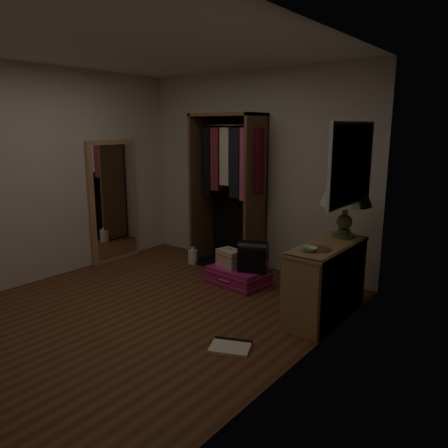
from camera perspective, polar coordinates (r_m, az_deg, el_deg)
The scene contains 13 objects.
ground at distance 4.73m, azimuth -10.14°, elevation -11.04°, with size 4.00×4.00×0.00m, color #532D17.
room_walls at distance 4.33m, azimuth -9.80°, elevation 7.39°, with size 3.52×4.02×2.60m.
console_bookshelf at distance 4.53m, azimuth 13.31°, elevation -6.94°, with size 0.42×1.12×0.75m.
open_wardrobe at distance 5.83m, azimuth 0.91°, elevation 6.12°, with size 1.02×0.50×2.05m.
floor_mirror at distance 6.37m, azimuth -14.16°, elevation 2.91°, with size 0.06×0.80×1.70m.
pink_suitcase at distance 5.35m, azimuth 1.91°, elevation -6.77°, with size 0.74×0.57×0.21m.
train_case at distance 5.33m, azimuth 0.77°, elevation -4.45°, with size 0.35×0.27×0.22m.
black_bag at distance 5.15m, azimuth 3.85°, elevation -4.12°, with size 0.40×0.33×0.37m.
table_lamp at distance 4.64m, azimuth 15.68°, elevation 4.12°, with size 0.60×0.60×0.66m.
brass_tray at distance 4.20m, azimuth 12.22°, elevation -3.18°, with size 0.33×0.33×0.01m.
ceramic_bowl at distance 4.13m, azimuth 10.99°, elevation -3.24°, with size 0.15×0.15×0.04m, color #A7C9AD.
white_jug at distance 6.15m, azimuth -4.10°, elevation -4.23°, with size 0.16×0.16×0.24m.
floor_book at distance 3.94m, azimuth 0.91°, elevation -15.65°, with size 0.42×0.39×0.03m.
Camera 1 is at (3.24, -2.88, 1.88)m, focal length 35.00 mm.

